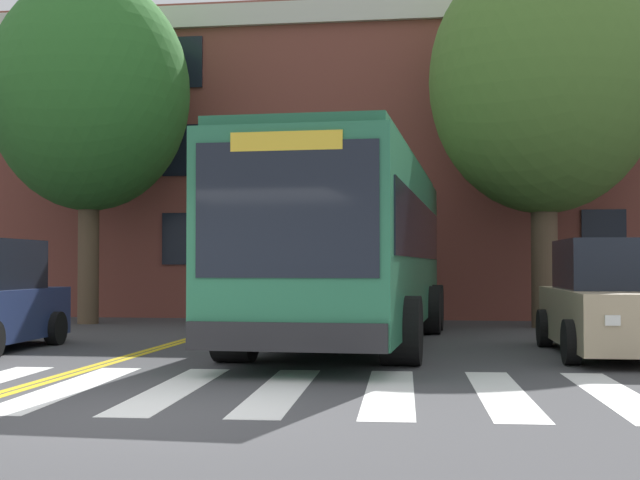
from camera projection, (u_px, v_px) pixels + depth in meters
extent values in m
plane|color=#424244|center=(138.00, 414.00, 8.65)|extent=(120.00, 120.00, 0.00)
cube|color=white|center=(70.00, 387.00, 10.47)|extent=(0.73, 3.93, 0.01)
cube|color=white|center=(174.00, 389.00, 10.35)|extent=(0.73, 3.93, 0.01)
cube|color=white|center=(280.00, 390.00, 10.23)|extent=(0.73, 3.93, 0.01)
cube|color=white|center=(390.00, 392.00, 10.11)|extent=(0.73, 3.93, 0.01)
cube|color=white|center=(501.00, 393.00, 10.00)|extent=(0.73, 3.93, 0.01)
cube|color=white|center=(616.00, 395.00, 9.88)|extent=(0.73, 3.93, 0.01)
cube|color=gold|center=(262.00, 317.00, 24.50)|extent=(0.12, 36.00, 0.01)
cube|color=gold|center=(268.00, 317.00, 24.48)|extent=(0.12, 36.00, 0.01)
cube|color=#28704C|center=(351.00, 246.00, 16.34)|extent=(3.03, 10.95, 2.83)
cube|color=black|center=(422.00, 230.00, 16.11)|extent=(0.44, 9.98, 1.02)
cube|color=black|center=(282.00, 231.00, 16.58)|extent=(0.44, 9.98, 1.02)
cube|color=black|center=(286.00, 209.00, 11.00)|extent=(2.33, 0.12, 1.70)
cube|color=yellow|center=(286.00, 141.00, 11.02)|extent=(1.42, 0.09, 0.24)
cube|color=#232326|center=(285.00, 337.00, 10.93)|extent=(2.53, 0.20, 0.36)
cube|color=#246444|center=(351.00, 165.00, 16.38)|extent=(2.86, 10.51, 0.16)
cylinder|color=black|center=(401.00, 331.00, 12.77)|extent=(0.60, 1.02, 1.00)
cylinder|color=black|center=(235.00, 328.00, 13.22)|extent=(0.60, 1.02, 1.00)
cylinder|color=black|center=(427.00, 310.00, 18.48)|extent=(0.60, 1.02, 1.00)
cylinder|color=black|center=(310.00, 309.00, 18.93)|extent=(0.60, 1.02, 1.00)
cylinder|color=black|center=(430.00, 308.00, 19.56)|extent=(0.60, 1.02, 1.00)
cylinder|color=black|center=(320.00, 307.00, 20.01)|extent=(0.60, 1.02, 1.00)
cylinder|color=black|center=(56.00, 328.00, 16.03)|extent=(0.24, 0.61, 0.60)
cube|color=tan|center=(618.00, 317.00, 14.14)|extent=(2.00, 4.63, 0.87)
cube|color=black|center=(616.00, 264.00, 14.30)|extent=(1.75, 2.24, 0.81)
cube|color=white|center=(613.00, 320.00, 11.91)|extent=(0.20, 0.05, 0.14)
cylinder|color=black|center=(571.00, 342.00, 12.83)|extent=(0.24, 0.67, 0.66)
cylinder|color=black|center=(544.00, 328.00, 15.65)|extent=(0.24, 0.67, 0.66)
cylinder|color=brown|center=(544.00, 260.00, 20.46)|extent=(0.60, 0.60, 3.09)
ellipsoid|color=#4C752D|center=(543.00, 79.00, 20.58)|extent=(5.78, 5.30, 6.21)
cylinder|color=brown|center=(88.00, 258.00, 21.83)|extent=(0.51, 0.51, 3.21)
ellipsoid|color=#2D6B28|center=(90.00, 93.00, 21.94)|extent=(7.05, 7.06, 5.82)
cube|color=brown|center=(395.00, 172.00, 27.49)|extent=(41.45, 8.24, 8.59)
cube|color=beige|center=(385.00, 9.00, 23.44)|extent=(41.45, 0.16, 0.60)
cube|color=black|center=(182.00, 239.00, 24.10)|extent=(1.10, 0.06, 1.40)
cube|color=black|center=(604.00, 237.00, 22.55)|extent=(1.10, 0.06, 1.40)
cube|color=black|center=(182.00, 150.00, 24.16)|extent=(1.10, 0.06, 1.40)
cube|color=black|center=(603.00, 142.00, 22.61)|extent=(1.10, 0.06, 1.40)
cube|color=black|center=(183.00, 62.00, 24.23)|extent=(1.10, 0.06, 1.40)
cube|color=black|center=(602.00, 48.00, 22.68)|extent=(1.10, 0.06, 1.40)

